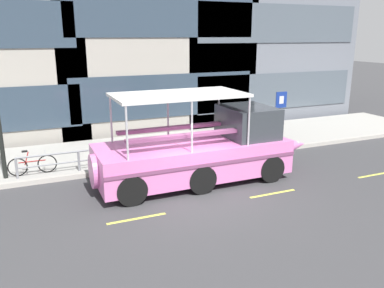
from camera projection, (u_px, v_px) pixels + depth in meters
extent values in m
plane|color=#3D3D3F|center=(196.00, 193.00, 13.43)|extent=(120.00, 120.00, 0.00)
cube|color=#A8A59E|center=(148.00, 149.00, 18.36)|extent=(32.00, 4.80, 0.18)
cube|color=#B2ADA3|center=(166.00, 164.00, 16.16)|extent=(32.00, 0.18, 0.18)
cube|color=#DBD64C|center=(137.00, 219.00, 11.56)|extent=(1.80, 0.12, 0.01)
cube|color=#DBD64C|center=(273.00, 194.00, 13.39)|extent=(1.80, 0.12, 0.01)
cube|color=#DBD64C|center=(376.00, 175.00, 15.22)|extent=(1.80, 0.12, 0.01)
cube|color=#2D3D4C|center=(167.00, 96.00, 21.03)|extent=(10.21, 0.06, 2.30)
cube|color=#2D3D4C|center=(166.00, 14.00, 19.91)|extent=(10.21, 0.06, 2.30)
cube|color=#4C5660|center=(278.00, 91.00, 23.80)|extent=(10.79, 0.06, 2.17)
cube|color=#4C5660|center=(282.00, 23.00, 22.74)|extent=(10.79, 0.06, 2.17)
cylinder|color=gray|center=(160.00, 142.00, 16.18)|extent=(11.00, 0.07, 0.07)
cylinder|color=gray|center=(160.00, 151.00, 16.29)|extent=(11.00, 0.06, 0.06)
cylinder|color=gray|center=(17.00, 169.00, 14.19)|extent=(0.09, 0.09, 0.78)
cylinder|color=gray|center=(79.00, 161.00, 15.03)|extent=(0.09, 0.09, 0.78)
cylinder|color=gray|center=(135.00, 154.00, 15.87)|extent=(0.09, 0.09, 0.78)
cylinder|color=gray|center=(185.00, 148.00, 16.70)|extent=(0.09, 0.09, 0.78)
cylinder|color=gray|center=(230.00, 143.00, 17.54)|extent=(0.09, 0.09, 0.78)
cylinder|color=gray|center=(271.00, 138.00, 18.38)|extent=(0.09, 0.09, 0.78)
cylinder|color=#4C4F54|center=(280.00, 118.00, 18.76)|extent=(0.08, 0.08, 2.47)
cube|color=navy|center=(281.00, 100.00, 18.48)|extent=(0.60, 0.04, 0.76)
cube|color=white|center=(282.00, 100.00, 18.46)|extent=(0.24, 0.01, 0.36)
torus|color=black|center=(47.00, 164.00, 14.84)|extent=(0.70, 0.04, 0.70)
torus|color=black|center=(18.00, 167.00, 14.44)|extent=(0.70, 0.04, 0.70)
cylinder|color=#B21919|center=(32.00, 161.00, 14.60)|extent=(0.95, 0.04, 0.04)
cylinder|color=#B21919|center=(27.00, 158.00, 14.49)|extent=(0.19, 0.04, 0.51)
cube|color=black|center=(25.00, 151.00, 14.40)|extent=(0.20, 0.08, 0.06)
cylinder|color=#A5A5AA|center=(45.00, 151.00, 14.69)|extent=(0.03, 0.46, 0.03)
cube|color=pink|center=(193.00, 158.00, 14.32)|extent=(7.01, 2.60, 1.23)
cone|color=pink|center=(289.00, 146.00, 15.95)|extent=(1.58, 1.16, 1.16)
cylinder|color=pink|center=(96.00, 171.00, 12.98)|extent=(0.35, 1.16, 1.16)
cube|color=#783F64|center=(208.00, 165.00, 13.11)|extent=(7.01, 0.04, 0.12)
sphere|color=white|center=(297.00, 144.00, 16.09)|extent=(0.22, 0.22, 0.22)
cube|color=#33383D|center=(248.00, 121.00, 14.87)|extent=(1.75, 2.18, 1.15)
cube|color=silver|center=(179.00, 95.00, 13.48)|extent=(4.55, 2.39, 0.10)
cylinder|color=#B2B2B7|center=(219.00, 110.00, 15.56)|extent=(0.07, 0.07, 1.71)
cylinder|color=#B2B2B7|center=(249.00, 122.00, 13.53)|extent=(0.07, 0.07, 1.71)
cylinder|color=#B2B2B7|center=(168.00, 115.00, 14.74)|extent=(0.07, 0.07, 1.71)
cylinder|color=#B2B2B7|center=(192.00, 127.00, 12.71)|extent=(0.07, 0.07, 1.71)
cylinder|color=#B2B2B7|center=(111.00, 119.00, 13.91)|extent=(0.07, 0.07, 1.71)
cylinder|color=#B2B2B7|center=(127.00, 134.00, 11.89)|extent=(0.07, 0.07, 1.71)
cube|color=#783F64|center=(173.00, 128.00, 14.38)|extent=(4.19, 0.28, 0.12)
cube|color=#783F64|center=(186.00, 136.00, 13.28)|extent=(4.19, 0.28, 0.12)
cylinder|color=black|center=(239.00, 152.00, 16.48)|extent=(1.00, 0.28, 1.00)
cylinder|color=black|center=(271.00, 169.00, 14.36)|extent=(1.00, 0.28, 1.00)
cylinder|color=black|center=(177.00, 160.00, 15.41)|extent=(1.00, 0.28, 1.00)
cylinder|color=black|center=(202.00, 180.00, 13.30)|extent=(1.00, 0.28, 1.00)
cylinder|color=black|center=(115.00, 168.00, 14.48)|extent=(1.00, 0.28, 1.00)
cylinder|color=black|center=(132.00, 190.00, 12.36)|extent=(1.00, 0.28, 1.00)
cylinder|color=#47423D|center=(238.00, 137.00, 18.37)|extent=(0.11, 0.11, 0.87)
cylinder|color=#47423D|center=(237.00, 136.00, 18.54)|extent=(0.11, 0.11, 0.87)
cube|color=maroon|center=(238.00, 121.00, 18.26)|extent=(0.31, 0.38, 0.62)
cylinder|color=maroon|center=(238.00, 123.00, 18.06)|extent=(0.08, 0.08, 0.55)
cylinder|color=maroon|center=(238.00, 121.00, 18.47)|extent=(0.08, 0.08, 0.55)
sphere|color=beige|center=(238.00, 112.00, 18.14)|extent=(0.24, 0.24, 0.24)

